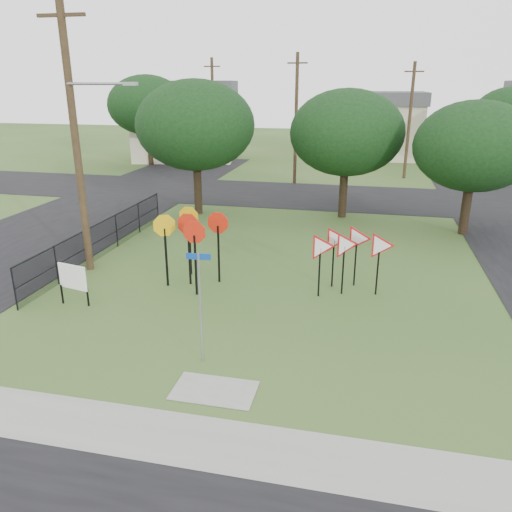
{
  "coord_description": "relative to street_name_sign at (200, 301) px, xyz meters",
  "views": [
    {
      "loc": [
        3.24,
        -12.22,
        7.04
      ],
      "look_at": [
        -0.18,
        3.0,
        1.6
      ],
      "focal_mm": 35.0,
      "sensor_mm": 36.0,
      "label": 1
    }
  ],
  "objects": [
    {
      "name": "ground",
      "position": [
        0.72,
        1.14,
        -1.74
      ],
      "size": [
        140.0,
        140.0,
        0.0
      ],
      "primitive_type": "plane",
      "color": "#31501E"
    },
    {
      "name": "info_board",
      "position": [
        -5.28,
        2.46,
        -0.79
      ],
      "size": [
        1.12,
        0.28,
        1.43
      ],
      "color": "black",
      "rests_on": "ground"
    },
    {
      "name": "stop_sign_cluster",
      "position": [
        -2.05,
        5.08,
        0.24
      ],
      "size": [
        2.52,
        1.95,
        2.69
      ],
      "color": "black",
      "rests_on": "ground"
    },
    {
      "name": "sidewalk",
      "position": [
        0.72,
        -3.06,
        -1.73
      ],
      "size": [
        30.0,
        1.6,
        0.02
      ],
      "primitive_type": "cube",
      "color": "gray",
      "rests_on": "ground"
    },
    {
      "name": "far_pole_a",
      "position": [
        -1.28,
        25.14,
        2.86
      ],
      "size": [
        1.4,
        0.24,
        9.0
      ],
      "color": "#45341F",
      "rests_on": "ground"
    },
    {
      "name": "tree_far_right",
      "position": [
        14.72,
        33.14,
        2.8
      ],
      "size": [
        6.0,
        6.0,
        6.8
      ],
      "color": "black",
      "rests_on": "ground"
    },
    {
      "name": "fence_run",
      "position": [
        -6.88,
        7.39,
        -0.95
      ],
      "size": [
        0.05,
        11.55,
        1.5
      ],
      "color": "black",
      "rests_on": "ground"
    },
    {
      "name": "curb_pad",
      "position": [
        0.72,
        -1.26,
        -1.73
      ],
      "size": [
        2.0,
        1.2,
        0.02
      ],
      "primitive_type": "cube",
      "color": "gray",
      "rests_on": "ground"
    },
    {
      "name": "tree_near_mid",
      "position": [
        2.72,
        16.14,
        2.8
      ],
      "size": [
        6.0,
        6.0,
        6.8
      ],
      "color": "black",
      "rests_on": "ground"
    },
    {
      "name": "street_far",
      "position": [
        0.72,
        21.14,
        -1.73
      ],
      "size": [
        60.0,
        8.0,
        0.02
      ],
      "primitive_type": "cube",
      "color": "black",
      "rests_on": "ground"
    },
    {
      "name": "street_name_sign",
      "position": [
        0.0,
        0.0,
        0.0
      ],
      "size": [
        0.63,
        0.08,
        3.04
      ],
      "color": "gray",
      "rests_on": "ground"
    },
    {
      "name": "tree_far_left",
      "position": [
        -15.28,
        31.14,
        3.43
      ],
      "size": [
        6.8,
        6.8,
        7.73
      ],
      "color": "black",
      "rests_on": "ground"
    },
    {
      "name": "tree_near_right",
      "position": [
        8.72,
        14.14,
        2.49
      ],
      "size": [
        5.6,
        5.6,
        6.33
      ],
      "color": "black",
      "rests_on": "ground"
    },
    {
      "name": "street_left",
      "position": [
        -11.28,
        11.14,
        -1.73
      ],
      "size": [
        8.0,
        50.0,
        0.02
      ],
      "primitive_type": "cube",
      "color": "black",
      "rests_on": "ground"
    },
    {
      "name": "tree_near_left",
      "position": [
        -5.28,
        15.14,
        3.12
      ],
      "size": [
        6.4,
        6.4,
        7.27
      ],
      "color": "black",
      "rests_on": "ground"
    },
    {
      "name": "far_pole_c",
      "position": [
        -9.28,
        31.14,
        2.86
      ],
      "size": [
        1.4,
        0.24,
        9.0
      ],
      "color": "#45341F",
      "rests_on": "ground"
    },
    {
      "name": "yield_sign_cluster",
      "position": [
        3.44,
        5.61,
        -0.04
      ],
      "size": [
        2.93,
        1.49,
        2.31
      ],
      "color": "black",
      "rests_on": "ground"
    },
    {
      "name": "planting_strip",
      "position": [
        0.72,
        -4.26,
        -1.73
      ],
      "size": [
        30.0,
        0.8,
        0.02
      ],
      "primitive_type": "cube",
      "color": "#31501E",
      "rests_on": "ground"
    },
    {
      "name": "house_mid",
      "position": [
        4.72,
        41.14,
        1.41
      ],
      "size": [
        8.4,
        8.4,
        6.2
      ],
      "color": "beige",
      "rests_on": "ground"
    },
    {
      "name": "house_left",
      "position": [
        -13.28,
        35.14,
        1.91
      ],
      "size": [
        10.58,
        8.88,
        7.2
      ],
      "color": "beige",
      "rests_on": "ground"
    },
    {
      "name": "far_pole_b",
      "position": [
        6.72,
        29.14,
        2.61
      ],
      "size": [
        1.4,
        0.24,
        8.5
      ],
      "color": "#45341F",
      "rests_on": "ground"
    },
    {
      "name": "utility_pole_main",
      "position": [
        -6.52,
        5.64,
        3.47
      ],
      "size": [
        3.55,
        0.33,
        10.0
      ],
      "color": "#45341F",
      "rests_on": "ground"
    }
  ]
}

